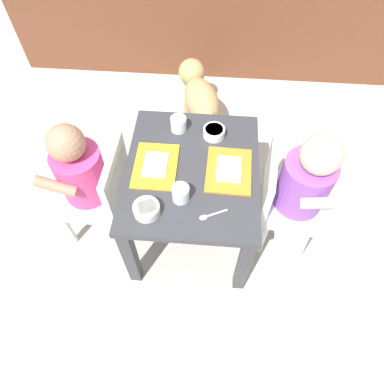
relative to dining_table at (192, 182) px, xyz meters
The scene contains 12 objects.
ground_plane 0.34m from the dining_table, ahead, with size 7.00×7.00×0.00m, color #B2ADA3.
dining_table is the anchor object (origin of this frame).
seated_child_left 0.40m from the dining_table, behind, with size 0.29×0.29×0.61m.
seated_child_right 0.40m from the dining_table, ahead, with size 0.31×0.31×0.62m.
dog 0.68m from the dining_table, 91.72° to the left, with size 0.26×0.42×0.31m.
food_tray_left 0.16m from the dining_table, behind, with size 0.15×0.21×0.02m.
food_tray_right 0.16m from the dining_table, ahead, with size 0.17×0.21×0.02m.
water_cup_left 0.17m from the dining_table, 102.06° to the right, with size 0.06×0.06×0.06m.
water_cup_right 0.23m from the dining_table, 109.34° to the left, with size 0.06×0.06×0.06m.
cereal_bowl_left_side 0.25m from the dining_table, 124.54° to the right, with size 0.09×0.09×0.04m.
cereal_bowl_right_side 0.21m from the dining_table, 67.42° to the left, with size 0.08×0.08×0.04m.
spoon_by_left_tray 0.22m from the dining_table, 68.16° to the right, with size 0.10×0.05×0.01m.
Camera 1 is at (0.06, -0.77, 1.41)m, focal length 32.70 mm.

